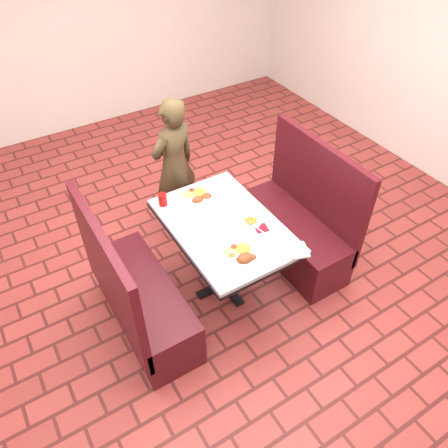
{
  "coord_description": "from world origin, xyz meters",
  "views": [
    {
      "loc": [
        -1.35,
        -2.2,
        3.09
      ],
      "look_at": [
        0.0,
        0.0,
        0.75
      ],
      "focal_mm": 35.0,
      "sensor_mm": 36.0,
      "label": 1
    }
  ],
  "objects_px": {
    "plantain_plate": "(251,221)",
    "far_dinner_plate": "(198,194)",
    "diner_person": "(174,165)",
    "near_dinner_plate": "(241,253)",
    "booth_bench_right": "(297,227)",
    "dining_table": "(224,233)",
    "booth_bench_left": "(138,299)",
    "red_tumbler": "(163,200)"
  },
  "relations": [
    {
      "from": "plantain_plate",
      "to": "far_dinner_plate",
      "type": "bearing_deg",
      "value": 111.98
    },
    {
      "from": "diner_person",
      "to": "near_dinner_plate",
      "type": "bearing_deg",
      "value": 70.37
    },
    {
      "from": "near_dinner_plate",
      "to": "diner_person",
      "type": "bearing_deg",
      "value": 84.06
    },
    {
      "from": "far_dinner_plate",
      "to": "booth_bench_right",
      "type": "bearing_deg",
      "value": -27.05
    },
    {
      "from": "diner_person",
      "to": "plantain_plate",
      "type": "distance_m",
      "value": 1.13
    },
    {
      "from": "near_dinner_plate",
      "to": "plantain_plate",
      "type": "xyz_separation_m",
      "value": [
        0.27,
        0.27,
        -0.02
      ]
    },
    {
      "from": "dining_table",
      "to": "booth_bench_left",
      "type": "relative_size",
      "value": 1.01
    },
    {
      "from": "diner_person",
      "to": "booth_bench_right",
      "type": "bearing_deg",
      "value": 111.57
    },
    {
      "from": "dining_table",
      "to": "plantain_plate",
      "type": "distance_m",
      "value": 0.24
    },
    {
      "from": "near_dinner_plate",
      "to": "far_dinner_plate",
      "type": "bearing_deg",
      "value": 85.19
    },
    {
      "from": "booth_bench_right",
      "to": "red_tumbler",
      "type": "bearing_deg",
      "value": 156.7
    },
    {
      "from": "near_dinner_plate",
      "to": "far_dinner_plate",
      "type": "relative_size",
      "value": 0.98
    },
    {
      "from": "booth_bench_left",
      "to": "red_tumbler",
      "type": "bearing_deg",
      "value": 44.1
    },
    {
      "from": "booth_bench_left",
      "to": "plantain_plate",
      "type": "relative_size",
      "value": 6.97
    },
    {
      "from": "diner_person",
      "to": "near_dinner_plate",
      "type": "height_order",
      "value": "diner_person"
    },
    {
      "from": "far_dinner_plate",
      "to": "dining_table",
      "type": "bearing_deg",
      "value": -88.67
    },
    {
      "from": "booth_bench_left",
      "to": "booth_bench_right",
      "type": "height_order",
      "value": "same"
    },
    {
      "from": "dining_table",
      "to": "near_dinner_plate",
      "type": "bearing_deg",
      "value": -101.6
    },
    {
      "from": "dining_table",
      "to": "diner_person",
      "type": "relative_size",
      "value": 0.88
    },
    {
      "from": "red_tumbler",
      "to": "diner_person",
      "type": "bearing_deg",
      "value": 55.74
    },
    {
      "from": "diner_person",
      "to": "near_dinner_plate",
      "type": "xyz_separation_m",
      "value": [
        -0.15,
        -1.4,
        0.09
      ]
    },
    {
      "from": "diner_person",
      "to": "red_tumbler",
      "type": "bearing_deg",
      "value": 42.05
    },
    {
      "from": "booth_bench_left",
      "to": "booth_bench_right",
      "type": "distance_m",
      "value": 1.6
    },
    {
      "from": "near_dinner_plate",
      "to": "plantain_plate",
      "type": "bearing_deg",
      "value": 45.19
    },
    {
      "from": "booth_bench_left",
      "to": "booth_bench_right",
      "type": "xyz_separation_m",
      "value": [
        1.6,
        0.0,
        0.0
      ]
    },
    {
      "from": "diner_person",
      "to": "far_dinner_plate",
      "type": "distance_m",
      "value": 0.63
    },
    {
      "from": "booth_bench_left",
      "to": "near_dinner_plate",
      "type": "xyz_separation_m",
      "value": [
        0.72,
        -0.37,
        0.45
      ]
    },
    {
      "from": "far_dinner_plate",
      "to": "red_tumbler",
      "type": "distance_m",
      "value": 0.31
    },
    {
      "from": "far_dinner_plate",
      "to": "near_dinner_plate",
      "type": "bearing_deg",
      "value": -94.81
    },
    {
      "from": "red_tumbler",
      "to": "far_dinner_plate",
      "type": "bearing_deg",
      "value": -12.06
    },
    {
      "from": "booth_bench_right",
      "to": "far_dinner_plate",
      "type": "bearing_deg",
      "value": 152.95
    },
    {
      "from": "booth_bench_left",
      "to": "near_dinner_plate",
      "type": "distance_m",
      "value": 0.93
    },
    {
      "from": "booth_bench_left",
      "to": "plantain_plate",
      "type": "bearing_deg",
      "value": -5.41
    },
    {
      "from": "far_dinner_plate",
      "to": "plantain_plate",
      "type": "distance_m",
      "value": 0.55
    },
    {
      "from": "booth_bench_right",
      "to": "red_tumbler",
      "type": "relative_size",
      "value": 11.19
    },
    {
      "from": "plantain_plate",
      "to": "red_tumbler",
      "type": "bearing_deg",
      "value": 131.36
    },
    {
      "from": "dining_table",
      "to": "far_dinner_plate",
      "type": "bearing_deg",
      "value": 91.33
    },
    {
      "from": "near_dinner_plate",
      "to": "red_tumbler",
      "type": "relative_size",
      "value": 2.75
    },
    {
      "from": "booth_bench_left",
      "to": "diner_person",
      "type": "relative_size",
      "value": 0.87
    },
    {
      "from": "diner_person",
      "to": "red_tumbler",
      "type": "height_order",
      "value": "diner_person"
    },
    {
      "from": "dining_table",
      "to": "booth_bench_left",
      "type": "distance_m",
      "value": 0.86
    },
    {
      "from": "dining_table",
      "to": "plantain_plate",
      "type": "height_order",
      "value": "plantain_plate"
    }
  ]
}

